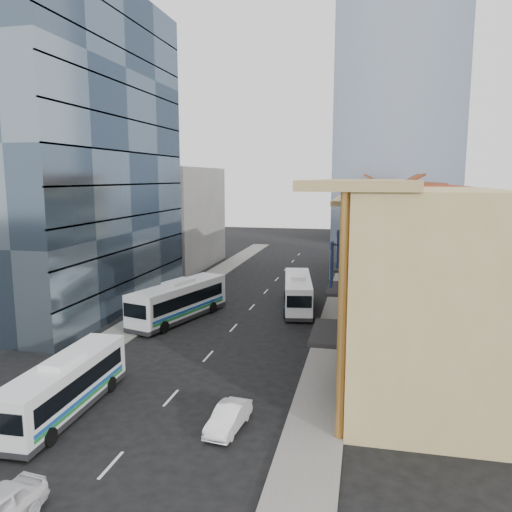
% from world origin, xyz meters
% --- Properties ---
extents(ground, '(200.00, 200.00, 0.00)m').
position_xyz_m(ground, '(0.00, 0.00, 0.00)').
color(ground, black).
rests_on(ground, ground).
extents(sidewalk_right, '(3.00, 90.00, 0.15)m').
position_xyz_m(sidewalk_right, '(8.50, 22.00, 0.07)').
color(sidewalk_right, slate).
rests_on(sidewalk_right, ground).
extents(sidewalk_left, '(3.00, 90.00, 0.15)m').
position_xyz_m(sidewalk_left, '(-8.50, 22.00, 0.07)').
color(sidewalk_left, slate).
rests_on(sidewalk_left, ground).
extents(shophouse_tan, '(8.00, 14.00, 12.00)m').
position_xyz_m(shophouse_tan, '(14.00, 5.00, 6.00)').
color(shophouse_tan, '#D9C07D').
rests_on(shophouse_tan, ground).
extents(shophouse_red, '(8.00, 10.00, 12.00)m').
position_xyz_m(shophouse_red, '(14.00, 17.00, 6.00)').
color(shophouse_red, '#A22E12').
rests_on(shophouse_red, ground).
extents(shophouse_cream_near, '(8.00, 9.00, 10.00)m').
position_xyz_m(shophouse_cream_near, '(14.00, 26.50, 5.00)').
color(shophouse_cream_near, beige).
rests_on(shophouse_cream_near, ground).
extents(shophouse_cream_mid, '(8.00, 9.00, 10.00)m').
position_xyz_m(shophouse_cream_mid, '(14.00, 35.50, 5.00)').
color(shophouse_cream_mid, beige).
rests_on(shophouse_cream_mid, ground).
extents(shophouse_cream_far, '(8.00, 12.00, 11.00)m').
position_xyz_m(shophouse_cream_far, '(14.00, 46.00, 5.50)').
color(shophouse_cream_far, beige).
rests_on(shophouse_cream_far, ground).
extents(office_tower, '(12.00, 26.00, 30.00)m').
position_xyz_m(office_tower, '(-17.00, 19.00, 15.00)').
color(office_tower, '#364556').
rests_on(office_tower, ground).
extents(office_block_far, '(10.00, 18.00, 14.00)m').
position_xyz_m(office_block_far, '(-16.00, 42.00, 7.00)').
color(office_block_far, gray).
rests_on(office_block_far, ground).
extents(bus_left_near, '(2.66, 10.04, 3.20)m').
position_xyz_m(bus_left_near, '(-4.84, -1.94, 1.60)').
color(bus_left_near, white).
rests_on(bus_left_near, ground).
extents(bus_left_far, '(5.81, 11.71, 3.66)m').
position_xyz_m(bus_left_far, '(-5.35, 16.26, 1.83)').
color(bus_left_far, silver).
rests_on(bus_left_far, ground).
extents(bus_right, '(4.14, 10.95, 3.43)m').
position_xyz_m(bus_right, '(4.49, 22.41, 1.71)').
color(bus_right, white).
rests_on(bus_right, ground).
extents(sedan_right, '(1.71, 3.84, 1.23)m').
position_xyz_m(sedan_right, '(4.24, -1.77, 0.61)').
color(sedan_right, white).
rests_on(sedan_right, ground).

